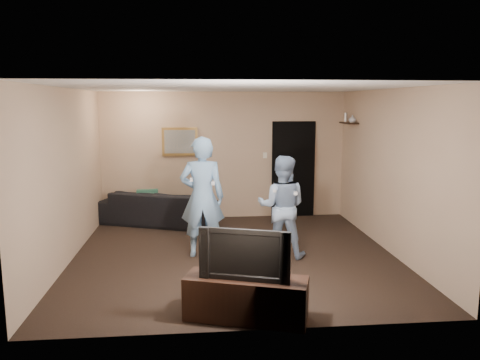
{
  "coord_description": "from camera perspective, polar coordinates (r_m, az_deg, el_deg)",
  "views": [
    {
      "loc": [
        -0.58,
        -7.09,
        2.38
      ],
      "look_at": [
        0.12,
        0.3,
        1.15
      ],
      "focal_mm": 35.0,
      "sensor_mm": 36.0,
      "label": 1
    }
  ],
  "objects": [
    {
      "name": "shelf_vase",
      "position": [
        9.19,
        13.55,
        7.26
      ],
      "size": [
        0.18,
        0.18,
        0.14
      ],
      "primitive_type": "imported",
      "rotation": [
        0.0,
        0.0,
        0.36
      ],
      "color": "silver",
      "rests_on": "wall_shelf"
    },
    {
      "name": "wall_front",
      "position": [
        4.75,
        1.74,
        -3.74
      ],
      "size": [
        5.0,
        0.04,
        2.6
      ],
      "primitive_type": "cube",
      "color": "tan",
      "rests_on": "ground"
    },
    {
      "name": "wall_right",
      "position": [
        7.8,
        17.88,
        1.0
      ],
      "size": [
        0.04,
        5.0,
        2.6
      ],
      "primitive_type": "cube",
      "color": "tan",
      "rests_on": "ground"
    },
    {
      "name": "tv_console",
      "position": [
        5.31,
        0.73,
        -14.22
      ],
      "size": [
        1.41,
        0.83,
        0.48
      ],
      "primitive_type": "cube",
      "rotation": [
        0.0,
        0.0,
        -0.31
      ],
      "color": "black",
      "rests_on": "ground"
    },
    {
      "name": "wii_player_right",
      "position": [
        7.28,
        5.12,
        -3.23
      ],
      "size": [
        0.9,
        0.78,
        1.58
      ],
      "color": "#849EC0",
      "rests_on": "ground"
    },
    {
      "name": "television",
      "position": [
        5.13,
        0.74,
        -8.83
      ],
      "size": [
        0.98,
        0.43,
        0.57
      ],
      "primitive_type": "imported",
      "rotation": [
        0.0,
        0.0,
        -0.31
      ],
      "color": "black",
      "rests_on": "tv_console"
    },
    {
      "name": "painting_canvas",
      "position": [
        9.57,
        -7.35,
        4.66
      ],
      "size": [
        0.62,
        0.01,
        0.47
      ],
      "primitive_type": "cube",
      "color": "slate",
      "rests_on": "painting_frame"
    },
    {
      "name": "light_switch",
      "position": [
        9.73,
        3.06,
        3.02
      ],
      "size": [
        0.08,
        0.02,
        0.12
      ],
      "primitive_type": "cube",
      "color": "silver",
      "rests_on": "wall_back"
    },
    {
      "name": "throw_pillow",
      "position": [
        9.42,
        -11.2,
        -2.41
      ],
      "size": [
        0.43,
        0.17,
        0.42
      ],
      "primitive_type": "cube",
      "rotation": [
        0.0,
        0.0,
        0.08
      ],
      "color": "#184A39",
      "rests_on": "sofa"
    },
    {
      "name": "shelf_figurine",
      "position": [
        9.57,
        12.76,
        7.47
      ],
      "size": [
        0.06,
        0.06,
        0.18
      ],
      "primitive_type": "cylinder",
      "color": "#B6B7BB",
      "rests_on": "wall_shelf"
    },
    {
      "name": "wall_shelf",
      "position": [
        9.38,
        13.13,
        6.78
      ],
      "size": [
        0.2,
        0.6,
        0.03
      ],
      "primitive_type": "cube",
      "color": "black",
      "rests_on": "wall_right"
    },
    {
      "name": "wii_player_left",
      "position": [
        7.25,
        -4.62,
        -2.09
      ],
      "size": [
        0.71,
        0.54,
        1.88
      ],
      "color": "#7EAEDB",
      "rests_on": "ground"
    },
    {
      "name": "wall_back",
      "position": [
        9.67,
        -1.95,
        2.99
      ],
      "size": [
        5.0,
        0.04,
        2.6
      ],
      "primitive_type": "cube",
      "color": "tan",
      "rests_on": "ground"
    },
    {
      "name": "ground",
      "position": [
        7.5,
        -0.72,
        -9.09
      ],
      "size": [
        5.0,
        5.0,
        0.0
      ],
      "primitive_type": "plane",
      "color": "black",
      "rests_on": "ground"
    },
    {
      "name": "doorway",
      "position": [
        9.87,
        6.5,
        1.31
      ],
      "size": [
        0.9,
        0.06,
        2.0
      ],
      "primitive_type": "cube",
      "color": "black",
      "rests_on": "ground"
    },
    {
      "name": "wall_left",
      "position": [
        7.42,
        -20.35,
        0.45
      ],
      "size": [
        0.04,
        5.0,
        2.6
      ],
      "primitive_type": "cube",
      "color": "tan",
      "rests_on": "ground"
    },
    {
      "name": "ceiling",
      "position": [
        7.12,
        -0.76,
        11.18
      ],
      "size": [
        5.0,
        5.0,
        0.04
      ],
      "primitive_type": "cube",
      "color": "silver",
      "rests_on": "wall_back"
    },
    {
      "name": "painting_frame",
      "position": [
        9.6,
        -7.34,
        4.67
      ],
      "size": [
        0.72,
        0.05,
        0.57
      ],
      "primitive_type": "cube",
      "color": "olive",
      "rests_on": "wall_back"
    },
    {
      "name": "sofa",
      "position": [
        9.43,
        -9.95,
        -3.3
      ],
      "size": [
        2.41,
        1.61,
        0.65
      ],
      "primitive_type": "imported",
      "rotation": [
        0.0,
        0.0,
        2.78
      ],
      "color": "black",
      "rests_on": "ground"
    }
  ]
}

